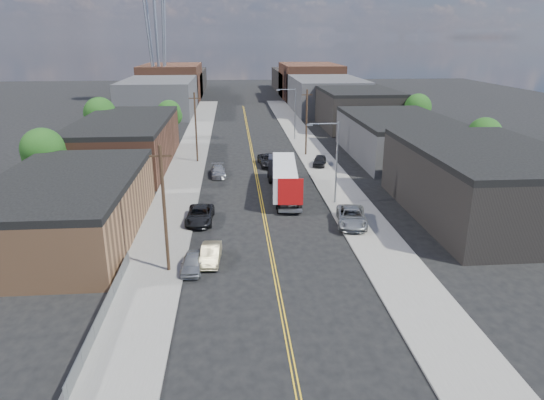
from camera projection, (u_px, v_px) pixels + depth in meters
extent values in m
plane|color=black|center=(250.00, 141.00, 85.56)|extent=(260.00, 260.00, 0.00)
cube|color=gold|center=(254.00, 161.00, 71.38)|extent=(0.32, 120.00, 0.01)
cube|color=slate|center=(189.00, 162.00, 70.63)|extent=(5.00, 140.00, 0.15)
cube|color=slate|center=(317.00, 159.00, 72.10)|extent=(5.00, 140.00, 0.15)
cube|color=#895E3F|center=(68.00, 210.00, 43.69)|extent=(12.00, 22.00, 5.00)
cube|color=black|center=(64.00, 180.00, 42.79)|extent=(12.00, 22.00, 0.60)
cube|color=#543021|center=(126.00, 144.00, 68.09)|extent=(12.00, 26.00, 6.00)
cube|color=black|center=(124.00, 121.00, 67.04)|extent=(12.00, 26.00, 0.60)
cube|color=black|center=(484.00, 185.00, 48.44)|extent=(14.00, 22.00, 6.50)
cube|color=black|center=(489.00, 150.00, 47.31)|extent=(14.00, 22.00, 0.60)
cube|color=navy|center=(419.00, 183.00, 47.80)|extent=(0.30, 20.00, 0.80)
cube|color=#37373A|center=(398.00, 139.00, 73.16)|extent=(14.00, 24.00, 5.50)
cube|color=black|center=(400.00, 119.00, 72.19)|extent=(14.00, 24.00, 0.60)
cube|color=black|center=(356.00, 110.00, 97.48)|extent=(14.00, 22.00, 7.00)
cube|color=black|center=(357.00, 90.00, 96.27)|extent=(14.00, 22.00, 0.60)
cube|color=#37373A|center=(160.00, 96.00, 115.80)|extent=(16.00, 30.00, 8.00)
cube|color=#37373A|center=(325.00, 94.00, 118.90)|extent=(16.00, 30.00, 8.00)
cube|color=#543021|center=(172.00, 83.00, 139.10)|extent=(16.00, 26.00, 10.00)
cube|color=#543021|center=(310.00, 82.00, 142.20)|extent=(16.00, 26.00, 10.00)
cube|color=black|center=(179.00, 82.00, 158.47)|extent=(16.00, 40.00, 7.00)
cube|color=black|center=(300.00, 81.00, 161.57)|extent=(16.00, 40.00, 7.00)
cylinder|color=gray|center=(157.00, 47.00, 126.31)|extent=(0.80, 0.80, 30.00)
cylinder|color=gray|center=(149.00, 47.00, 124.51)|extent=(1.94, 1.94, 29.98)
cylinder|color=gray|center=(163.00, 47.00, 124.79)|extent=(1.94, 1.94, 29.98)
cylinder|color=gray|center=(152.00, 47.00, 127.84)|extent=(1.94, 1.94, 29.98)
cylinder|color=gray|center=(165.00, 47.00, 128.11)|extent=(1.94, 1.94, 29.98)
cylinder|color=gray|center=(337.00, 164.00, 51.68)|extent=(0.18, 0.18, 9.00)
cylinder|color=gray|center=(324.00, 124.00, 50.19)|extent=(3.00, 0.12, 0.12)
cube|color=gray|center=(310.00, 125.00, 50.11)|extent=(0.60, 0.25, 0.18)
cylinder|color=gray|center=(295.00, 114.00, 84.74)|extent=(0.18, 0.18, 9.00)
cylinder|color=gray|center=(287.00, 89.00, 83.26)|extent=(3.00, 0.12, 0.12)
cube|color=gray|center=(278.00, 90.00, 83.17)|extent=(0.60, 0.25, 0.18)
cylinder|color=black|center=(165.00, 211.00, 36.09)|extent=(0.26, 0.26, 10.00)
cube|color=black|center=(160.00, 156.00, 34.75)|extent=(1.60, 0.12, 0.12)
cylinder|color=black|center=(196.00, 128.00, 69.16)|extent=(0.26, 0.26, 10.00)
cube|color=black|center=(194.00, 98.00, 67.82)|extent=(1.60, 0.12, 0.12)
cylinder|color=black|center=(306.00, 123.00, 73.26)|extent=(0.26, 0.26, 10.00)
cube|color=black|center=(307.00, 95.00, 71.93)|extent=(1.60, 0.12, 0.12)
cube|color=slate|center=(104.00, 311.00, 31.10)|extent=(0.02, 16.00, 1.20)
cube|color=slate|center=(103.00, 303.00, 30.90)|extent=(0.05, 16.00, 0.05)
cylinder|color=black|center=(47.00, 179.00, 54.68)|extent=(0.36, 0.36, 4.25)
sphere|color=#163E11|center=(43.00, 149.00, 53.60)|extent=(4.76, 4.76, 4.76)
sphere|color=#163E11|center=(50.00, 156.00, 54.20)|extent=(3.74, 3.74, 3.74)
sphere|color=#163E11|center=(38.00, 156.00, 53.37)|extent=(3.40, 3.40, 3.40)
cylinder|color=black|center=(102.00, 135.00, 78.26)|extent=(0.36, 0.36, 4.50)
sphere|color=#163E11|center=(100.00, 113.00, 77.11)|extent=(5.04, 5.04, 5.04)
sphere|color=#163E11|center=(105.00, 118.00, 77.73)|extent=(3.96, 3.96, 3.96)
sphere|color=#163E11|center=(96.00, 117.00, 76.89)|extent=(3.60, 3.60, 3.60)
cylinder|color=black|center=(170.00, 129.00, 85.76)|extent=(0.36, 0.36, 3.75)
sphere|color=#163E11|center=(169.00, 112.00, 84.81)|extent=(4.20, 4.20, 4.20)
sphere|color=#163E11|center=(173.00, 116.00, 85.38)|extent=(3.30, 3.30, 3.30)
sphere|color=#163E11|center=(166.00, 115.00, 84.56)|extent=(3.00, 3.00, 3.00)
cylinder|color=black|center=(481.00, 158.00, 64.57)|extent=(0.36, 0.36, 4.00)
sphere|color=#163E11|center=(484.00, 134.00, 63.55)|extent=(4.48, 4.48, 4.48)
sphere|color=#163E11|center=(487.00, 140.00, 64.14)|extent=(3.52, 3.52, 3.52)
sphere|color=#163E11|center=(482.00, 139.00, 63.31)|extent=(3.20, 3.20, 3.20)
cylinder|color=black|center=(416.00, 126.00, 87.21)|extent=(0.36, 0.36, 4.25)
sphere|color=#163E11|center=(418.00, 107.00, 86.12)|extent=(4.76, 4.76, 4.76)
sphere|color=#163E11|center=(420.00, 112.00, 86.72)|extent=(3.74, 3.74, 3.74)
sphere|color=#163E11|center=(416.00, 111.00, 85.90)|extent=(3.40, 3.40, 3.40)
cube|color=#BEBEBE|center=(284.00, 176.00, 54.23)|extent=(3.52, 11.92, 2.74)
cube|color=#9F0C0C|center=(291.00, 192.00, 48.68)|extent=(2.57, 0.34, 2.76)
cube|color=gray|center=(290.00, 211.00, 49.32)|extent=(2.46, 0.80, 0.25)
cube|color=black|center=(278.00, 168.00, 61.41)|extent=(2.70, 3.33, 3.04)
cylinder|color=black|center=(289.00, 207.00, 50.66)|extent=(2.62, 1.19, 0.98)
cylinder|color=black|center=(278.00, 176.00, 61.73)|extent=(2.52, 1.18, 0.98)
imported|color=#979A9C|center=(192.00, 263.00, 37.61)|extent=(1.70, 3.91, 1.31)
imported|color=#968A62|center=(211.00, 254.00, 39.06)|extent=(1.75, 4.31, 1.39)
imported|color=black|center=(200.00, 215.00, 47.48)|extent=(2.76, 5.58, 1.52)
imported|color=#949598|center=(218.00, 171.00, 63.43)|extent=(2.07, 4.62, 1.31)
imported|color=gray|center=(352.00, 217.00, 46.44)|extent=(3.60, 6.21, 1.63)
imported|color=black|center=(320.00, 160.00, 68.08)|extent=(2.73, 4.49, 1.43)
imported|color=black|center=(269.00, 160.00, 68.45)|extent=(3.15, 5.96, 1.60)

